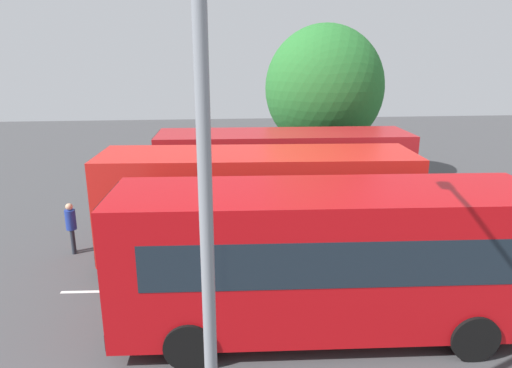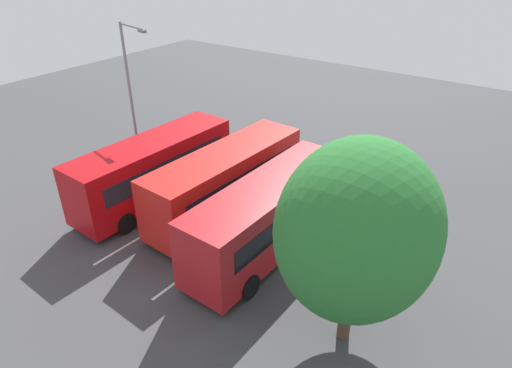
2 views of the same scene
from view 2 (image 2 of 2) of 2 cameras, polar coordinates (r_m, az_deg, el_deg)
ground_plane at (r=22.13m, az=-4.70°, el=-4.29°), size 62.40×62.40×0.00m
bus_far_left at (r=18.93m, az=1.76°, el=-3.87°), size 9.23×2.81×3.38m
bus_center_left at (r=21.52m, az=-3.81°, el=0.50°), size 9.28×2.96×3.38m
bus_center_right at (r=23.22m, az=-13.04°, el=2.04°), size 9.26×2.90×3.38m
pedestrian at (r=25.69m, az=6.06°, el=3.25°), size 0.39×0.39×1.66m
street_lamp at (r=26.35m, az=-15.87°, el=11.93°), size 0.79×2.65×8.35m
depot_tree at (r=13.63m, az=13.03°, el=-5.81°), size 5.50×4.95×7.46m
lane_stripe_outer_left at (r=21.20m, az=-0.92°, el=-5.84°), size 11.99×0.71×0.01m
lane_stripe_inner_left at (r=23.15m, az=-8.15°, el=-2.83°), size 11.99×0.71×0.01m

